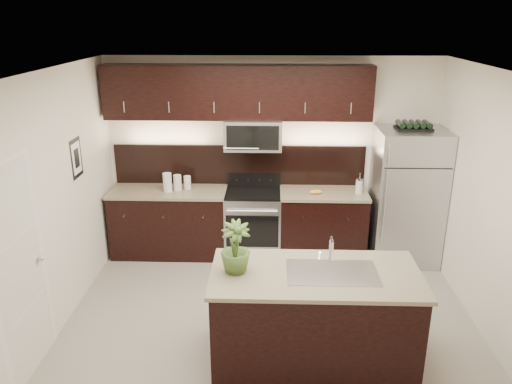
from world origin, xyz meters
TOP-DOWN VIEW (x-y plane):
  - ground at (0.00, 0.00)m, footprint 4.50×4.50m
  - room_walls at (-0.11, -0.04)m, footprint 4.52×4.02m
  - counter_run at (-0.46, 1.69)m, footprint 3.51×0.65m
  - upper_fixtures at (-0.43, 1.84)m, footprint 3.49×0.40m
  - island at (0.42, -0.56)m, footprint 1.96×0.96m
  - sink_faucet at (0.57, -0.55)m, footprint 0.84×0.50m
  - refrigerator at (1.80, 1.63)m, footprint 0.88×0.79m
  - wine_rack at (1.80, 1.63)m, footprint 0.45×0.28m
  - plant at (-0.32, -0.56)m, footprint 0.34×0.34m
  - canisters at (-1.31, 1.68)m, footprint 0.36×0.22m
  - french_press at (1.17, 1.64)m, footprint 0.10×0.10m
  - bananas at (0.54, 1.61)m, footprint 0.19×0.16m

SIDE VIEW (x-z plane):
  - ground at x=0.00m, z-range 0.00..0.00m
  - counter_run at x=-0.46m, z-range 0.00..0.94m
  - island at x=0.42m, z-range 0.00..0.94m
  - refrigerator at x=1.80m, z-range 0.00..1.82m
  - sink_faucet at x=0.57m, z-range 0.81..1.10m
  - bananas at x=0.54m, z-range 0.94..0.99m
  - french_press at x=1.17m, z-range 0.90..1.19m
  - canisters at x=-1.31m, z-range 0.93..1.18m
  - plant at x=-0.32m, z-range 0.94..1.43m
  - room_walls at x=-0.11m, z-range 0.34..3.05m
  - wine_rack at x=1.80m, z-range 1.82..1.92m
  - upper_fixtures at x=-0.43m, z-range 1.31..2.97m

